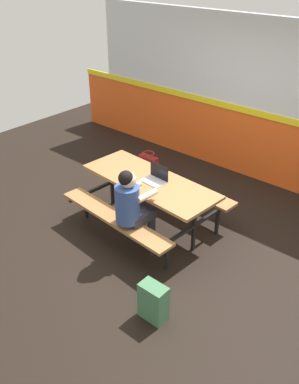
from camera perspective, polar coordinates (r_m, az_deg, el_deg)
ground_plane at (r=5.81m, az=2.49°, el=-5.85°), size 10.00×10.00×0.02m
accent_backdrop at (r=6.99m, az=14.80°, el=11.34°), size 8.00×0.14×2.60m
picnic_table_main at (r=5.66m, az=0.00°, el=0.23°), size 2.01×1.68×0.74m
student_nearer at (r=5.10m, az=-2.40°, el=-1.77°), size 0.38×0.53×1.21m
laptop_silver at (r=5.53m, az=0.84°, el=1.96°), size 0.34×0.24×0.22m
backpack_dark at (r=4.52m, az=0.59°, el=-14.86°), size 0.30×0.22×0.44m
tote_bag_bright at (r=7.17m, az=-0.15°, el=3.69°), size 0.34×0.21×0.43m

